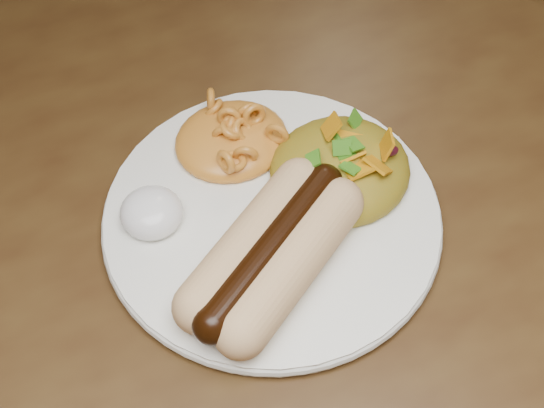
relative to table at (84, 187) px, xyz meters
name	(u,v)px	position (x,y,z in m)	size (l,w,h in m)	color
table	(84,187)	(0.00, 0.00, 0.00)	(1.60, 0.90, 0.75)	#442F14
plate	(272,218)	(0.09, -0.15, 0.10)	(0.21, 0.21, 0.01)	white
hotdog	(272,252)	(0.08, -0.19, 0.12)	(0.11, 0.11, 0.03)	#E0BC70
mac_and_cheese	(231,130)	(0.09, -0.09, 0.12)	(0.08, 0.07, 0.03)	orange
sour_cream	(151,209)	(0.02, -0.13, 0.12)	(0.04, 0.04, 0.02)	white
taco_salad	(341,161)	(0.15, -0.15, 0.12)	(0.09, 0.09, 0.04)	#A45904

